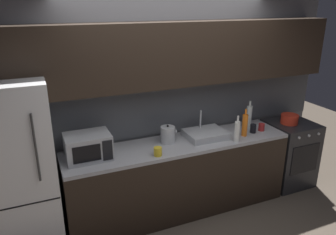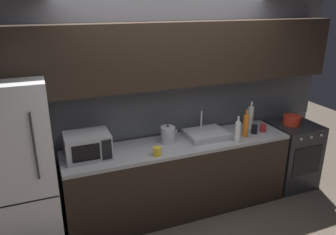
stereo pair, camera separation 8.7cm
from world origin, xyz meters
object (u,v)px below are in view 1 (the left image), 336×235
object	(u,v)px
mug_dark	(253,128)
wine_bottle_clear	(249,116)
microwave	(88,147)
wine_bottle_orange	(245,125)
oven_range	(288,153)
mug_red	(261,127)
refrigerator	(18,171)
cooking_pot	(289,119)
mug_yellow	(158,152)
kettle	(168,135)
wine_bottle_white	(237,131)

from	to	relation	value
mug_dark	wine_bottle_clear	bearing A→B (deg)	71.56
microwave	wine_bottle_orange	world-z (taller)	wine_bottle_orange
oven_range	wine_bottle_orange	xyz separation A→B (m)	(-0.87, -0.11, 0.59)
wine_bottle_clear	mug_red	world-z (taller)	wine_bottle_clear
refrigerator	oven_range	distance (m)	3.44
mug_red	cooking_pot	xyz separation A→B (m)	(0.51, 0.06, 0.02)
mug_yellow	cooking_pot	bearing A→B (deg)	5.97
kettle	cooking_pot	xyz separation A→B (m)	(1.75, -0.07, -0.04)
refrigerator	mug_red	xyz separation A→B (m)	(2.84, -0.06, 0.04)
wine_bottle_orange	cooking_pot	world-z (taller)	wine_bottle_orange
oven_range	mug_red	xyz separation A→B (m)	(-0.57, -0.06, 0.50)
mug_red	cooking_pot	bearing A→B (deg)	6.83
refrigerator	mug_dark	size ratio (longest dim) A/B	16.60
microwave	mug_red	world-z (taller)	microwave
oven_range	kettle	xyz separation A→B (m)	(-1.80, 0.07, 0.55)
refrigerator	mug_yellow	bearing A→B (deg)	-8.61
oven_range	mug_dark	size ratio (longest dim) A/B	8.28
wine_bottle_clear	mug_yellow	xyz separation A→B (m)	(-1.39, -0.31, -0.10)
microwave	cooking_pot	world-z (taller)	microwave
wine_bottle_white	wine_bottle_clear	bearing A→B (deg)	38.92
wine_bottle_white	mug_red	distance (m)	0.52
kettle	oven_range	bearing A→B (deg)	-2.17
wine_bottle_white	mug_red	xyz separation A→B (m)	(0.49, 0.16, -0.08)
refrigerator	wine_bottle_clear	world-z (taller)	refrigerator
mug_dark	cooking_pot	size ratio (longest dim) A/B	0.47
refrigerator	wine_bottle_white	size ratio (longest dim) A/B	5.68
kettle	refrigerator	bearing A→B (deg)	-177.60
wine_bottle_white	cooking_pot	distance (m)	1.02
kettle	wine_bottle_orange	xyz separation A→B (m)	(0.94, -0.18, 0.04)
refrigerator	microwave	size ratio (longest dim) A/B	3.92
wine_bottle_clear	mug_yellow	world-z (taller)	wine_bottle_clear
oven_range	mug_yellow	xyz separation A→B (m)	(-2.04, -0.21, 0.50)
wine_bottle_clear	mug_dark	distance (m)	0.21
microwave	mug_dark	xyz separation A→B (m)	(2.02, -0.09, -0.08)
microwave	wine_bottle_white	bearing A→B (deg)	-8.26
wine_bottle_white	wine_bottle_orange	world-z (taller)	wine_bottle_orange
oven_range	wine_bottle_white	bearing A→B (deg)	-168.07
oven_range	cooking_pot	xyz separation A→B (m)	(-0.06, 0.00, 0.51)
oven_range	wine_bottle_white	world-z (taller)	wine_bottle_white
kettle	wine_bottle_clear	world-z (taller)	wine_bottle_clear
microwave	cooking_pot	size ratio (longest dim) A/B	2.00
refrigerator	mug_dark	xyz separation A→B (m)	(2.70, -0.07, 0.05)
kettle	wine_bottle_clear	xyz separation A→B (m)	(1.16, 0.04, 0.05)
mug_dark	wine_bottle_orange	bearing A→B (deg)	-165.56
refrigerator	wine_bottle_clear	size ratio (longest dim) A/B	5.07
microwave	wine_bottle_orange	xyz separation A→B (m)	(1.86, -0.13, 0.01)
wine_bottle_orange	refrigerator	bearing A→B (deg)	177.41
microwave	mug_dark	world-z (taller)	microwave
kettle	mug_yellow	size ratio (longest dim) A/B	2.32
wine_bottle_orange	mug_dark	size ratio (longest dim) A/B	3.13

